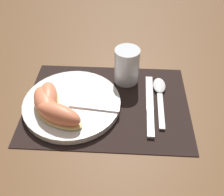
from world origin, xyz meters
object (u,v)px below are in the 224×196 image
Objects in this scene: citrus_wedge_0 at (48,97)px; spoon at (160,92)px; fork at (73,105)px; plate at (72,103)px; citrus_wedge_2 at (49,110)px; knife at (150,106)px; citrus_wedge_3 at (59,115)px; juice_glass at (127,68)px; citrus_wedge_1 at (45,103)px.

spoon is at bearing 13.54° from citrus_wedge_0.
fork is 0.06m from citrus_wedge_0.
citrus_wedge_0 reaches higher than plate.
citrus_wedge_0 is at bearing 105.66° from citrus_wedge_2.
fork is 1.83× the size of citrus_wedge_0.
citrus_wedge_2 is (-0.24, -0.06, 0.03)m from knife.
fork reaches higher than spoon.
plate reaches higher than knife.
knife is 1.70× the size of citrus_wedge_3.
juice_glass reaches higher than plate.
spoon is at bearing 18.96° from fork.
citrus_wedge_2 is at bearing 145.32° from citrus_wedge_3.
citrus_wedge_0 is 0.02m from citrus_wedge_1.
citrus_wedge_0 reaches higher than knife.
plate is 1.23× the size of fork.
citrus_wedge_2 is at bearing -147.74° from fork.
citrus_wedge_0 is (-0.06, 0.01, 0.02)m from fork.
citrus_wedge_0 is (-0.28, -0.07, 0.03)m from spoon.
juice_glass is 0.18m from fork.
citrus_wedge_3 is (-0.21, -0.07, 0.03)m from knife.
fork reaches higher than plate.
citrus_wedge_3 is at bearing -160.88° from knife.
knife is (0.20, 0.01, -0.01)m from plate.
spoon is 0.30m from citrus_wedge_1.
plate is at bearing 47.13° from citrus_wedge_2.
knife is at bearing 7.11° from fork.
citrus_wedge_1 is (-0.06, -0.03, 0.03)m from plate.
juice_glass reaches higher than citrus_wedge_3.
citrus_wedge_1 reaches higher than plate.
spoon is (0.03, 0.05, 0.00)m from knife.
spoon is at bearing 27.41° from citrus_wedge_3.
citrus_wedge_2 is (0.01, -0.02, -0.00)m from citrus_wedge_1.
citrus_wedge_0 is 0.07m from citrus_wedge_3.
juice_glass is at bearing 41.10° from citrus_wedge_2.
juice_glass is at bearing 31.55° from citrus_wedge_0.
knife is 1.08× the size of fork.
citrus_wedge_1 is at bearing 124.86° from citrus_wedge_2.
plate reaches higher than spoon.
citrus_wedge_2 is at bearing -55.14° from citrus_wedge_1.
spoon is at bearing 16.96° from citrus_wedge_1.
citrus_wedge_0 is at bearing 80.40° from citrus_wedge_1.
citrus_wedge_0 is (-0.19, -0.12, -0.01)m from juice_glass.
juice_glass is at bearing 35.06° from citrus_wedge_1.
citrus_wedge_0 reaches higher than citrus_wedge_2.
plate is at bearing -177.51° from knife.
fork is 1.57× the size of citrus_wedge_3.
juice_glass is at bearing 48.99° from citrus_wedge_3.
knife is 0.25m from citrus_wedge_0.
citrus_wedge_2 is (-0.18, -0.16, -0.01)m from juice_glass.
spoon is (0.22, 0.06, -0.00)m from plate.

